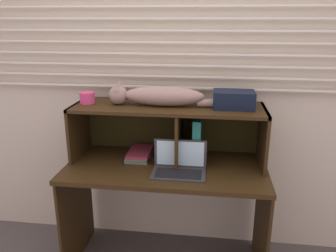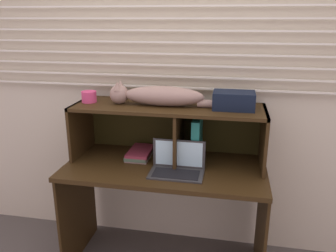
% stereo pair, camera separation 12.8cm
% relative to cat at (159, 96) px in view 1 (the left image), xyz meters
% --- Properties ---
extents(back_panel_with_blinds, '(4.40, 0.08, 2.50)m').
position_rel_cat_xyz_m(back_panel_with_blinds, '(0.06, 0.25, 0.04)').
color(back_panel_with_blinds, beige).
rests_on(back_panel_with_blinds, ground).
extents(desk, '(1.33, 0.65, 0.77)m').
position_rel_cat_xyz_m(desk, '(0.06, -0.11, -0.61)').
color(desk, '#2F1F0C').
rests_on(desk, ground).
extents(hutch_shelf_unit, '(1.28, 0.40, 0.38)m').
position_rel_cat_xyz_m(hutch_shelf_unit, '(0.07, 0.03, -0.17)').
color(hutch_shelf_unit, '#2F1F0C').
rests_on(hutch_shelf_unit, desk).
extents(cat, '(0.89, 0.15, 0.16)m').
position_rel_cat_xyz_m(cat, '(0.00, 0.00, 0.00)').
color(cat, gray).
rests_on(cat, hutch_shelf_unit).
extents(laptop, '(0.34, 0.20, 0.20)m').
position_rel_cat_xyz_m(laptop, '(0.16, -0.20, -0.40)').
color(laptop, '#303030').
rests_on(laptop, desk).
extents(binder_upright, '(0.05, 0.25, 0.31)m').
position_rel_cat_xyz_m(binder_upright, '(0.26, 0.00, -0.29)').
color(binder_upright, '#1D7265').
rests_on(binder_upright, desk).
extents(book_stack, '(0.16, 0.27, 0.05)m').
position_rel_cat_xyz_m(book_stack, '(-0.14, 0.00, -0.42)').
color(book_stack, gray).
rests_on(book_stack, desk).
extents(small_basket, '(0.10, 0.10, 0.08)m').
position_rel_cat_xyz_m(small_basket, '(-0.49, 0.00, -0.03)').
color(small_basket, '#D54071').
rests_on(small_basket, hutch_shelf_unit).
extents(storage_box, '(0.26, 0.18, 0.11)m').
position_rel_cat_xyz_m(storage_box, '(0.49, 0.00, -0.01)').
color(storage_box, black).
rests_on(storage_box, hutch_shelf_unit).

